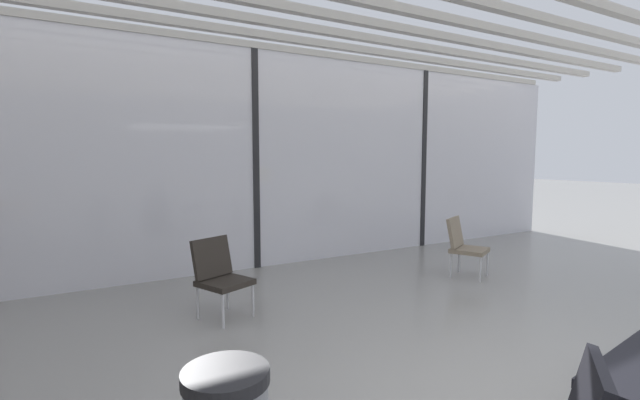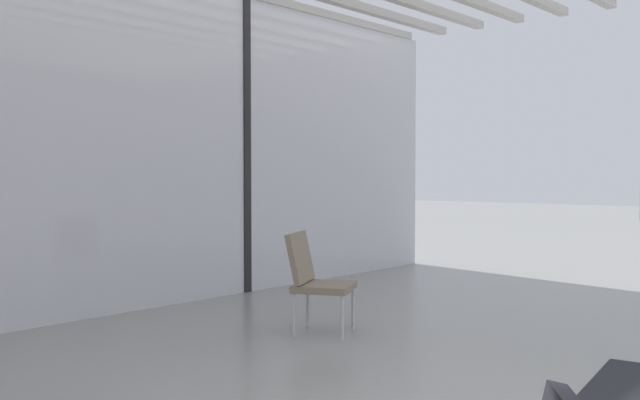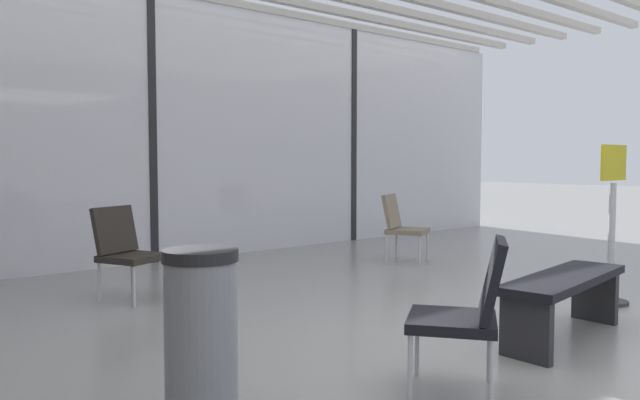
% 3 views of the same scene
% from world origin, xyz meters
% --- Properties ---
extents(window_mullion_2, '(0.10, 0.12, 3.41)m').
position_xyz_m(window_mullion_2, '(3.50, 5.20, 1.71)').
color(window_mullion_2, black).
rests_on(window_mullion_2, ground).
extents(lounge_chair_0, '(0.66, 0.68, 0.87)m').
position_xyz_m(lounge_chair_0, '(2.45, 3.17, 0.49)').
color(lounge_chair_0, '#7F705B').
rests_on(lounge_chair_0, ground).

